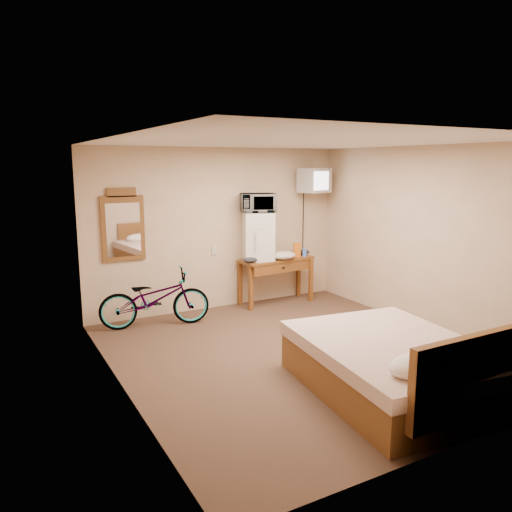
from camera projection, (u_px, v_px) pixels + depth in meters
name	position (u px, v px, depth m)	size (l,w,h in m)	color
room	(300.00, 251.00, 5.80)	(4.60, 4.64, 2.50)	#3E2B1F
desk	(277.00, 266.00, 8.07)	(1.27, 0.58, 0.75)	brown
mini_fridge	(258.00, 236.00, 7.86)	(0.58, 0.57, 0.76)	silver
microwave	(258.00, 203.00, 7.76)	(0.53, 0.36, 0.29)	silver
snack_bag	(297.00, 250.00, 8.17)	(0.11, 0.07, 0.23)	#CE6312
blue_cup	(304.00, 253.00, 8.21)	(0.07, 0.07, 0.12)	#4673EE
cloth_cream	(283.00, 255.00, 7.95)	(0.41, 0.32, 0.13)	beige
cloth_dark_a	(250.00, 260.00, 7.69)	(0.24, 0.18, 0.09)	black
cloth_dark_b	(304.00, 252.00, 8.37)	(0.20, 0.16, 0.09)	black
crt_television	(314.00, 180.00, 8.17)	(0.54, 0.62, 0.40)	black
wall_mirror	(123.00, 226.00, 7.03)	(0.61, 0.04, 1.03)	brown
bicycle	(155.00, 299.00, 6.95)	(0.53, 1.52, 0.80)	black
bed	(397.00, 366.00, 4.90)	(1.78, 2.21, 0.90)	brown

